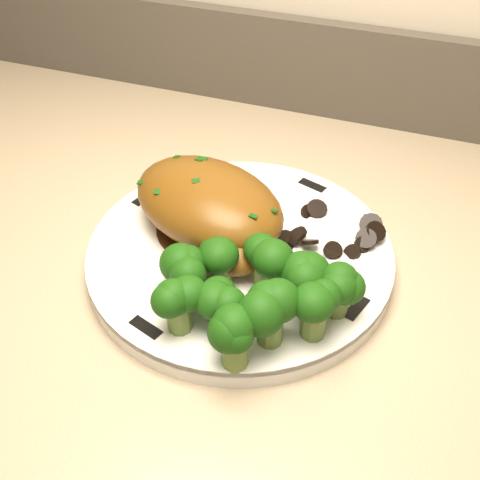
% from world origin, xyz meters
% --- Properties ---
extents(plate, '(0.37, 0.37, 0.02)m').
position_xyz_m(plate, '(-0.59, 1.68, 0.84)').
color(plate, white).
rests_on(plate, counter).
extents(rim_accent_0, '(0.02, 0.03, 0.00)m').
position_xyz_m(rim_accent_0, '(-0.47, 1.64, 0.85)').
color(rim_accent_0, black).
rests_on(rim_accent_0, plate).
extents(rim_accent_1, '(0.03, 0.02, 0.00)m').
position_xyz_m(rim_accent_1, '(-0.55, 1.80, 0.85)').
color(rim_accent_1, black).
rests_on(rim_accent_1, plate).
extents(rim_accent_2, '(0.02, 0.03, 0.00)m').
position_xyz_m(rim_accent_2, '(-0.71, 1.72, 0.85)').
color(rim_accent_2, black).
rests_on(rim_accent_2, plate).
extents(rim_accent_3, '(0.03, 0.02, 0.00)m').
position_xyz_m(rim_accent_3, '(-0.63, 1.56, 0.85)').
color(rim_accent_3, black).
rests_on(rim_accent_3, plate).
extents(gravy_pool, '(0.10, 0.10, 0.00)m').
position_xyz_m(gravy_pool, '(-0.63, 1.70, 0.85)').
color(gravy_pool, black).
rests_on(gravy_pool, plate).
extents(chicken_breast, '(0.19, 0.16, 0.06)m').
position_xyz_m(chicken_breast, '(-0.63, 1.69, 0.88)').
color(chicken_breast, brown).
rests_on(chicken_breast, plate).
extents(mushroom_pile, '(0.09, 0.07, 0.02)m').
position_xyz_m(mushroom_pile, '(-0.51, 1.73, 0.85)').
color(mushroom_pile, black).
rests_on(mushroom_pile, plate).
extents(broccoli_florets, '(0.16, 0.12, 0.05)m').
position_xyz_m(broccoli_florets, '(-0.55, 1.61, 0.88)').
color(broccoli_florets, olive).
rests_on(broccoli_florets, plate).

